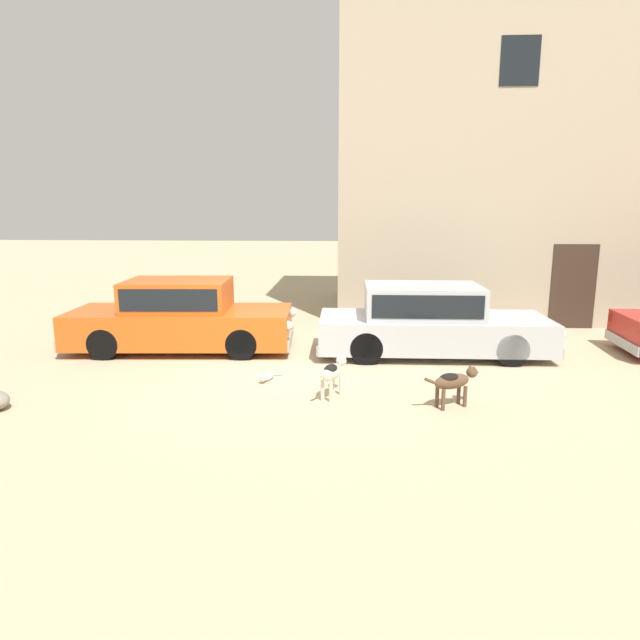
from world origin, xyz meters
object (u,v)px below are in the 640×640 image
(parked_sedan_nearest, at_px, (181,316))
(stray_dog_tan, at_px, (333,372))
(stray_dog_spotted, at_px, (454,381))
(stray_cat, at_px, (267,377))
(parked_sedan_second, at_px, (429,320))

(parked_sedan_nearest, distance_m, stray_dog_tan, 4.38)
(stray_dog_spotted, xyz_separation_m, stray_dog_tan, (-1.84, 0.34, 0.01))
(parked_sedan_nearest, height_order, stray_dog_spotted, parked_sedan_nearest)
(parked_sedan_nearest, xyz_separation_m, stray_cat, (2.14, -2.05, -0.67))
(stray_dog_spotted, height_order, stray_cat, stray_dog_spotted)
(parked_sedan_second, bearing_deg, stray_cat, -147.76)
(parked_sedan_nearest, relative_size, stray_cat, 8.64)
(parked_sedan_second, xyz_separation_m, stray_dog_tan, (-1.88, -2.73, -0.30))
(parked_sedan_second, height_order, stray_dog_spotted, parked_sedan_second)
(stray_dog_tan, bearing_deg, parked_sedan_second, -10.59)
(parked_sedan_nearest, xyz_separation_m, stray_dog_tan, (3.31, -2.84, -0.32))
(parked_sedan_nearest, bearing_deg, stray_dog_spotted, -34.60)
(parked_sedan_second, xyz_separation_m, stray_dog_spotted, (-0.04, -3.07, -0.32))
(stray_dog_spotted, relative_size, stray_cat, 1.66)
(parked_sedan_second, distance_m, stray_dog_spotted, 3.09)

